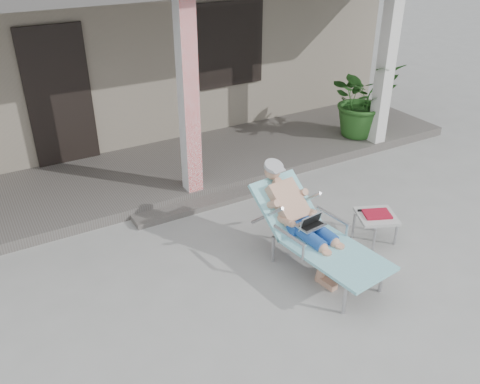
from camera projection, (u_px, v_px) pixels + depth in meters
ground at (275, 278)px, 5.73m from camera, size 60.00×60.00×0.00m
house at (94, 28)px, 9.87m from camera, size 10.40×5.40×3.30m
porch_deck at (170, 170)px, 7.97m from camera, size 10.00×2.00×0.15m
porch_step at (202, 204)px, 7.12m from camera, size 2.00×0.30×0.07m
lounger at (309, 210)px, 5.63m from camera, size 0.88×1.84×1.16m
side_table at (376, 217)px, 6.21m from camera, size 0.60×0.60×0.41m
potted_palm at (362, 99)px, 8.77m from camera, size 1.25×1.10×1.31m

